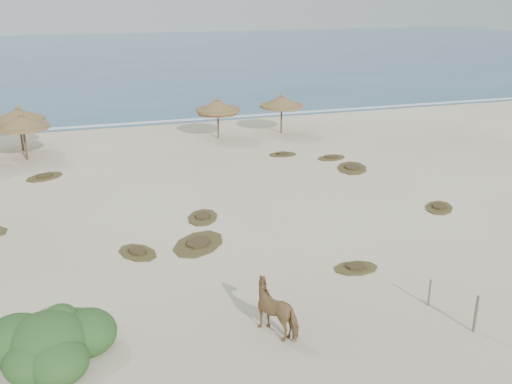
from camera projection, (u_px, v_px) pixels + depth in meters
ground at (246, 271)px, 20.83m from camera, size 160.00×160.00×0.00m
ocean at (106, 56)px, 88.14m from camera, size 200.00×100.00×0.01m
foam_line at (149, 122)px, 44.16m from camera, size 70.00×0.60×0.01m
palapa_1 at (18, 115)px, 35.64m from camera, size 3.59×3.59×2.97m
palapa_2 at (22, 122)px, 33.74m from camera, size 4.11×4.11×2.97m
palapa_3 at (218, 109)px, 38.85m from camera, size 3.60×3.60×2.60m
palapa_4 at (218, 106)px, 38.80m from camera, size 3.82×3.82×2.88m
palapa_5 at (282, 102)px, 40.14m from camera, size 4.10×4.10×2.89m
horse at (278, 309)px, 16.92m from camera, size 1.64×1.99×1.54m
fence_post_near at (476, 314)px, 16.94m from camera, size 0.11×0.11×1.20m
fence_post_far at (429, 293)px, 18.40m from camera, size 0.07×0.07×0.94m
bush at (50, 342)px, 15.70m from camera, size 3.63×3.20×1.63m
scrub_2 at (138, 252)px, 22.21m from camera, size 1.96×2.24×0.16m
scrub_3 at (203, 217)px, 25.65m from camera, size 1.96×2.38×0.16m
scrub_4 at (439, 207)px, 26.79m from camera, size 2.19×2.26×0.16m
scrub_5 at (352, 168)px, 32.75m from camera, size 2.68×3.08×0.16m
scrub_6 at (44, 177)px, 31.19m from camera, size 2.53×2.34×0.16m
scrub_7 at (283, 154)px, 35.47m from camera, size 1.81×1.23×0.16m
scrub_9 at (199, 243)px, 22.97m from camera, size 3.13×3.28×0.16m
scrub_10 at (331, 158)px, 34.76m from camera, size 2.06×1.57×0.16m
scrub_11 at (47, 357)px, 15.85m from camera, size 2.03×1.36×0.16m
scrub_12 at (356, 268)px, 20.97m from camera, size 1.72×1.15×0.16m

